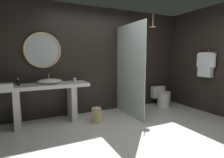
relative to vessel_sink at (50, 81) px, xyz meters
name	(u,v)px	position (x,y,z in m)	size (l,w,h in m)	color
ground_plane	(145,139)	(1.32, -1.58, -0.89)	(5.76, 5.76, 0.00)	silver
back_wall_panel	(102,60)	(1.32, 0.32, 0.41)	(4.80, 0.10, 2.60)	black
side_wall_right	(204,60)	(3.67, -0.82, 0.41)	(0.10, 2.47, 2.60)	black
vanity_counter	(46,97)	(-0.10, -0.04, -0.32)	(1.76, 0.58, 0.83)	silver
vessel_sink	(50,81)	(0.00, 0.00, 0.00)	(0.50, 0.41, 0.20)	white
tumbler_cup	(75,80)	(0.52, -0.04, 0.00)	(0.07, 0.07, 0.10)	silver
soap_dispenser	(18,82)	(-0.59, -0.05, 0.01)	(0.06, 0.06, 0.15)	black
round_wall_mirror	(43,50)	(-0.10, 0.23, 0.65)	(0.78, 0.05, 0.78)	#D6B77F
shower_glass_panel	(130,71)	(1.75, -0.35, 0.19)	(0.02, 1.23, 2.14)	silver
rain_shower_head	(153,26)	(2.62, -0.05, 1.32)	(0.18, 0.18, 0.34)	#D6B77F
hanging_bathrobe	(206,64)	(3.53, -0.98, 0.34)	(0.20, 0.50, 0.67)	#D6B77F
toilet	(162,97)	(3.00, -0.07, -0.62)	(0.40, 0.54, 0.54)	white
waste_bin	(97,115)	(0.86, -0.48, -0.71)	(0.21, 0.21, 0.34)	#D6B77F
folded_hand_towel	(4,86)	(-0.82, -0.23, -0.01)	(0.30, 0.20, 0.08)	white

